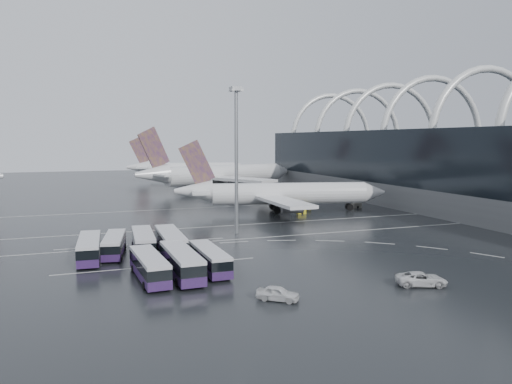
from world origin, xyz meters
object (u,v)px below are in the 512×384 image
object	(u,v)px
bus_row_near_b	(114,244)
bus_row_near_c	(143,242)
airliner_gate_c	(187,169)
van_curve_b	(278,293)
airliner_gate_b	(217,175)
bus_row_near_d	(170,242)
bus_row_far_b	(181,262)
bus_row_near_a	(89,248)
van_curve_a	(421,279)
bus_row_far_c	(210,259)
gse_cart_belly_a	(301,211)
bus_row_far_a	(149,266)
gse_cart_belly_d	(356,205)
floodlight_mast	(236,142)
airliner_main	(279,194)
gse_cart_belly_e	(305,206)

from	to	relation	value
bus_row_near_b	bus_row_near_c	world-z (taller)	bus_row_near_c
airliner_gate_c	bus_row_near_b	xyz separation A→B (m)	(-40.56, -133.68, -3.08)
van_curve_b	airliner_gate_b	bearing A→B (deg)	26.91
bus_row_near_b	bus_row_near_c	bearing A→B (deg)	-84.24
bus_row_near_b	bus_row_near_d	size ratio (longest dim) A/B	0.88
airliner_gate_c	bus_row_far_b	xyz separation A→B (m)	(-33.40, -149.01, -2.84)
bus_row_near_a	bus_row_near_d	world-z (taller)	bus_row_near_d
airliner_gate_c	van_curve_a	distance (m)	163.32
bus_row_far_c	gse_cart_belly_a	xyz separation A→B (m)	(33.60, 42.59, -1.10)
bus_row_far_a	van_curve_a	distance (m)	33.27
bus_row_near_a	van_curve_a	xyz separation A→B (m)	(36.93, -27.35, -0.95)
airliner_gate_b	bus_row_far_b	xyz separation A→B (m)	(-33.42, -101.96, -3.52)
airliner_gate_b	van_curve_b	distance (m)	118.10
bus_row_near_c	bus_row_near_b	bearing A→B (deg)	90.54
airliner_gate_b	gse_cart_belly_a	size ratio (longest dim) A/B	29.55
bus_row_near_b	gse_cart_belly_a	xyz separation A→B (m)	(44.85, 28.60, -1.07)
bus_row_near_a	gse_cart_belly_d	world-z (taller)	bus_row_near_a
floodlight_mast	gse_cart_belly_d	size ratio (longest dim) A/B	11.44
bus_row_far_a	gse_cart_belly_d	distance (m)	76.71
bus_row_near_d	airliner_main	bearing A→B (deg)	-41.08
airliner_gate_c	bus_row_near_c	distance (m)	138.80
airliner_main	bus_row_far_c	distance (m)	55.41
gse_cart_belly_a	bus_row_near_c	bearing A→B (deg)	-144.54
airliner_main	van_curve_a	distance (m)	62.78
bus_row_near_d	van_curve_a	distance (m)	37.10
bus_row_near_b	airliner_gate_b	bearing A→B (deg)	-15.80
airliner_main	bus_row_far_b	bearing A→B (deg)	-112.14
airliner_gate_b	airliner_gate_c	xyz separation A→B (m)	(-0.02, 47.05, -0.68)
bus_row_near_d	bus_row_near_a	bearing A→B (deg)	91.63
airliner_gate_c	gse_cart_belly_a	distance (m)	105.26
airliner_gate_b	bus_row_near_c	distance (m)	94.23
airliner_gate_b	gse_cart_belly_d	bearing A→B (deg)	-84.15
bus_row_near_b	floodlight_mast	xyz separation A→B (m)	(22.83, 10.18, 15.34)
bus_row_far_a	gse_cart_belly_e	distance (m)	70.06
bus_row_far_b	van_curve_b	distance (m)	15.44
bus_row_far_a	bus_row_far_b	world-z (taller)	bus_row_far_b
bus_row_near_b	bus_row_far_b	xyz separation A→B (m)	(7.16, -15.33, 0.24)
airliner_gate_c	bus_row_far_c	xyz separation A→B (m)	(-29.32, -147.68, -3.04)
airliner_gate_b	bus_row_near_d	world-z (taller)	airliner_gate_b
bus_row_near_d	gse_cart_belly_e	size ratio (longest dim) A/B	5.67
bus_row_near_d	van_curve_b	xyz separation A→B (m)	(6.84, -26.44, -1.08)
bus_row_near_a	bus_row_near_c	world-z (taller)	bus_row_near_c
bus_row_far_a	gse_cart_belly_e	bearing A→B (deg)	-44.56
bus_row_far_c	van_curve_b	xyz separation A→B (m)	(3.76, -14.58, -0.86)
van_curve_b	bus_row_near_a	bearing A→B (deg)	74.56
airliner_main	bus_row_far_b	xyz separation A→B (m)	(-33.62, -48.13, -2.51)
bus_row_far_b	floodlight_mast	distance (m)	33.53
van_curve_b	gse_cart_belly_a	distance (m)	64.49
airliner_main	van_curve_b	bearing A→B (deg)	-99.98
bus_row_near_c	gse_cart_belly_e	bearing A→B (deg)	-46.87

